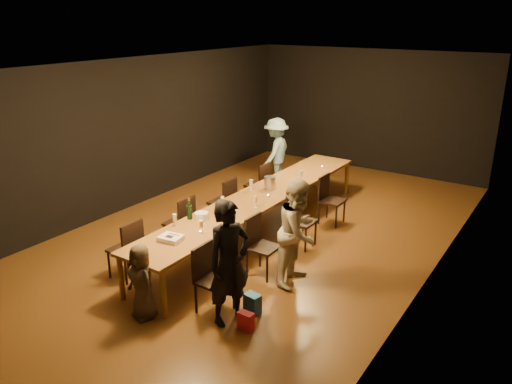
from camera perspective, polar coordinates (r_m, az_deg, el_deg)
The scene contains 30 objects.
ground at distance 9.11m, azimuth 0.44°, elevation -4.86°, with size 10.00×10.00×0.00m, color #4F2813.
room_shell at distance 8.46m, azimuth 0.47°, elevation 8.05°, with size 6.04×10.04×3.02m.
table at distance 8.84m, azimuth 0.45°, elevation -0.71°, with size 0.90×6.00×0.75m.
chair_right_0 at distance 6.72m, azimuth -4.77°, elevation -9.99°, with size 0.42×0.42×0.93m, color black, non-canonical shape.
chair_right_1 at distance 7.58m, azimuth 0.87°, elevation -6.27°, with size 0.42×0.42×0.93m, color black, non-canonical shape.
chair_right_2 at distance 8.52m, azimuth 5.24°, elevation -3.30°, with size 0.42×0.42×0.93m, color black, non-canonical shape.
chair_right_3 at distance 9.53m, azimuth 8.70°, elevation -0.93°, with size 0.42×0.42×0.93m, color black, non-canonical shape.
chair_left_0 at distance 7.78m, azimuth -14.73°, elevation -6.26°, with size 0.42×0.42×0.93m, color black, non-canonical shape.
chair_left_1 at distance 8.53m, azimuth -8.80°, elevation -3.44°, with size 0.42×0.42×0.93m, color black, non-canonical shape.
chair_left_2 at distance 9.38m, azimuth -3.91°, elevation -1.07°, with size 0.42×0.42×0.93m, color black, non-canonical shape.
chair_left_3 at distance 10.30m, azimuth 0.13°, elevation 0.90°, with size 0.42×0.42×0.93m, color black, non-canonical shape.
woman_birthday at distance 6.33m, azimuth -3.07°, elevation -8.08°, with size 0.61×0.40×1.67m, color black.
woman_tan at distance 7.28m, azimuth 4.89°, elevation -4.55°, with size 0.78×0.61×1.61m, color #C7B795.
man_blue at distance 11.50m, azimuth 2.31°, elevation 4.58°, with size 1.02×0.59×1.58m, color #7FA7C5.
child at distance 6.71m, azimuth -12.92°, elevation -9.98°, with size 0.50×0.33×1.03m, color #463827.
gift_bag_red at distance 6.51m, azimuth -1.19°, elevation -14.53°, with size 0.21×0.11×0.24m, color red.
gift_bag_blue at distance 6.82m, azimuth -0.41°, elevation -12.61°, with size 0.22×0.14×0.27m, color #255FA0.
birthday_cake at distance 7.19m, azimuth -9.70°, elevation -5.24°, with size 0.35×0.30×0.08m.
plate_stack at distance 7.83m, azimuth -6.26°, elevation -2.75°, with size 0.21×0.21×0.12m, color white.
champagne_bottle at distance 7.84m, azimuth -7.63°, elevation -1.88°, with size 0.08×0.08×0.35m, color black, non-canonical shape.
ice_bucket at distance 9.14m, azimuth 1.60°, elevation 1.07°, with size 0.21×0.21×0.23m, color #ADAEB2.
wineglass_0 at distance 7.61m, azimuth -9.27°, elevation -3.24°, with size 0.06×0.06×0.21m, color beige, non-canonical shape.
wineglass_1 at distance 7.32m, azimuth -6.28°, elevation -4.01°, with size 0.06×0.06×0.21m, color beige, non-canonical shape.
wineglass_2 at distance 8.23m, azimuth -3.84°, elevation -1.21°, with size 0.06×0.06×0.21m, color silver, non-canonical shape.
wineglass_3 at distance 8.24m, azimuth -0.07°, elevation -1.14°, with size 0.06×0.06×0.21m, color beige, non-canonical shape.
wineglass_4 at distance 9.05m, azimuth -0.55°, elevation 0.80°, with size 0.06×0.06×0.21m, color silver, non-canonical shape.
wineglass_5 at distance 9.60m, azimuth 5.17°, elevation 1.84°, with size 0.06×0.06×0.21m, color silver, non-canonical shape.
tealight_near at distance 7.38m, azimuth -6.36°, elevation -4.59°, with size 0.05×0.05×0.03m, color #B2B7B2.
tealight_mid at distance 8.76m, azimuth 1.38°, elevation -0.46°, with size 0.05×0.05×0.03m, color #B2B7B2.
tealight_far at distance 10.53m, azimuth 7.56°, elevation 2.86°, with size 0.05×0.05×0.03m, color #B2B7B2.
Camera 1 is at (4.52, -6.94, 3.78)m, focal length 35.00 mm.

